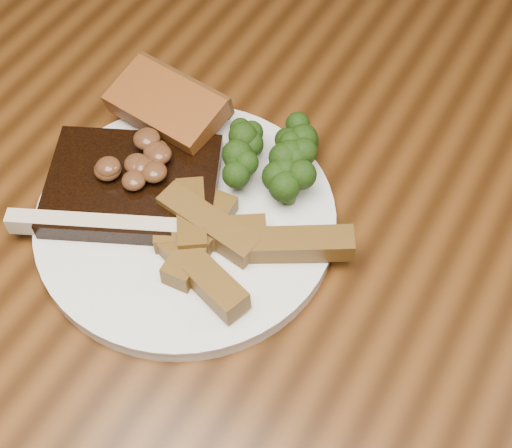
{
  "coord_description": "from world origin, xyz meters",
  "views": [
    {
      "loc": [
        0.16,
        -0.3,
        1.29
      ],
      "look_at": [
        -0.01,
        0.0,
        0.78
      ],
      "focal_mm": 50.0,
      "sensor_mm": 36.0,
      "label": 1
    }
  ],
  "objects": [
    {
      "name": "broccoli_cluster",
      "position": [
        -0.04,
        0.07,
        0.78
      ],
      "size": [
        0.08,
        0.08,
        0.04
      ],
      "primitive_type": null,
      "color": "#1E390D",
      "rests_on": "plate"
    },
    {
      "name": "potato_wedges",
      "position": [
        -0.02,
        -0.02,
        0.77
      ],
      "size": [
        0.13,
        0.13,
        0.02
      ],
      "primitive_type": null,
      "color": "brown",
      "rests_on": "plate"
    },
    {
      "name": "garlic_bread",
      "position": [
        -0.15,
        0.07,
        0.77
      ],
      "size": [
        0.11,
        0.07,
        0.02
      ],
      "primitive_type": "cube",
      "rotation": [
        0.0,
        0.0,
        -0.1
      ],
      "color": "brown",
      "rests_on": "plate"
    },
    {
      "name": "steak",
      "position": [
        -0.13,
        -0.01,
        0.77
      ],
      "size": [
        0.19,
        0.17,
        0.02
      ],
      "primitive_type": "cube",
      "rotation": [
        0.0,
        0.0,
        0.45
      ],
      "color": "black",
      "rests_on": "plate"
    },
    {
      "name": "dining_table",
      "position": [
        0.0,
        0.0,
        0.66
      ],
      "size": [
        1.6,
        0.9,
        0.75
      ],
      "color": "#4F2B0F",
      "rests_on": "ground"
    },
    {
      "name": "plate",
      "position": [
        -0.08,
        -0.01,
        0.76
      ],
      "size": [
        0.28,
        0.28,
        0.01
      ],
      "primitive_type": "cylinder",
      "rotation": [
        0.0,
        0.0,
        -0.02
      ],
      "color": "white",
      "rests_on": "dining_table"
    },
    {
      "name": "mushroom_pile",
      "position": [
        -0.13,
        -0.01,
        0.8
      ],
      "size": [
        0.07,
        0.07,
        0.03
      ],
      "primitive_type": null,
      "color": "#542D1A",
      "rests_on": "steak"
    },
    {
      "name": "steak_bone",
      "position": [
        -0.13,
        -0.07,
        0.77
      ],
      "size": [
        0.15,
        0.08,
        0.02
      ],
      "primitive_type": "cube",
      "rotation": [
        0.0,
        0.0,
        0.45
      ],
      "color": "beige",
      "rests_on": "plate"
    },
    {
      "name": "chair_far",
      "position": [
        0.05,
        0.63,
        0.51
      ],
      "size": [
        0.52,
        0.52,
        0.93
      ],
      "rotation": [
        0.0,
        0.0,
        3.34
      ],
      "color": "black",
      "rests_on": "ground"
    }
  ]
}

